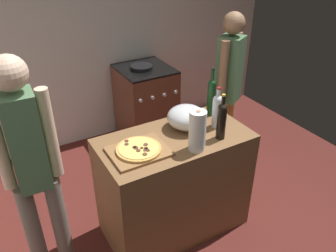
% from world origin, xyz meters
% --- Properties ---
extents(ground_plane, '(4.44, 3.03, 0.02)m').
position_xyz_m(ground_plane, '(0.00, 1.21, -0.01)').
color(ground_plane, '#511E19').
extents(kitchen_wall_rear, '(4.44, 0.10, 2.60)m').
position_xyz_m(kitchen_wall_rear, '(0.00, 2.48, 1.30)').
color(kitchen_wall_rear, beige).
rests_on(kitchen_wall_rear, ground_plane).
extents(counter, '(1.14, 0.60, 0.89)m').
position_xyz_m(counter, '(-0.06, 0.70, 0.44)').
color(counter, brown).
rests_on(counter, ground_plane).
extents(cutting_board, '(0.40, 0.32, 0.02)m').
position_xyz_m(cutting_board, '(-0.38, 0.66, 0.90)').
color(cutting_board, olive).
rests_on(cutting_board, counter).
extents(pizza, '(0.31, 0.31, 0.03)m').
position_xyz_m(pizza, '(-0.38, 0.66, 0.92)').
color(pizza, tan).
rests_on(pizza, cutting_board).
extents(mixing_bowl, '(0.30, 0.30, 0.18)m').
position_xyz_m(mixing_bowl, '(0.09, 0.79, 0.98)').
color(mixing_bowl, '#B2B2B7').
rests_on(mixing_bowl, counter).
extents(paper_towel_roll, '(0.12, 0.12, 0.30)m').
position_xyz_m(paper_towel_roll, '(-0.01, 0.50, 1.04)').
color(paper_towel_roll, white).
rests_on(paper_towel_roll, counter).
extents(wine_bottle_green, '(0.08, 0.08, 0.33)m').
position_xyz_m(wine_bottle_green, '(0.30, 0.69, 1.04)').
color(wine_bottle_green, silver).
rests_on(wine_bottle_green, counter).
extents(wine_bottle_dark, '(0.07, 0.07, 0.35)m').
position_xyz_m(wine_bottle_dark, '(0.23, 0.54, 1.04)').
color(wine_bottle_dark, black).
rests_on(wine_bottle_dark, counter).
extents(wine_bottle_amber, '(0.07, 0.07, 0.41)m').
position_xyz_m(wine_bottle_amber, '(0.38, 0.87, 1.06)').
color(wine_bottle_amber, '#143819').
rests_on(wine_bottle_amber, counter).
extents(stove, '(0.57, 0.63, 0.94)m').
position_xyz_m(stove, '(0.38, 2.08, 0.45)').
color(stove, brown).
rests_on(stove, ground_plane).
extents(person_in_stripes, '(0.36, 0.21, 1.68)m').
position_xyz_m(person_in_stripes, '(-1.06, 0.75, 0.96)').
color(person_in_stripes, slate).
rests_on(person_in_stripes, ground_plane).
extents(person_in_red, '(0.33, 0.27, 1.62)m').
position_xyz_m(person_in_red, '(0.79, 1.16, 0.93)').
color(person_in_red, '#D88C4C').
rests_on(person_in_red, ground_plane).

